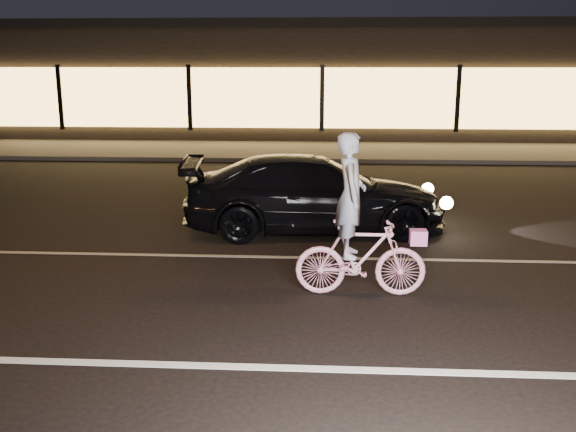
{
  "coord_description": "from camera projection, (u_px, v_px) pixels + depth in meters",
  "views": [
    {
      "loc": [
        0.16,
        -7.03,
        2.83
      ],
      "look_at": [
        -0.3,
        0.6,
        0.97
      ],
      "focal_mm": 40.0,
      "sensor_mm": 36.0,
      "label": 1
    }
  ],
  "objects": [
    {
      "name": "storefront",
      "position": [
        323.0,
        78.0,
        25.39
      ],
      "size": [
        25.4,
        8.42,
        4.2
      ],
      "color": "black",
      "rests_on": "ground"
    },
    {
      "name": "lane_stripe_near",
      "position": [
        306.0,
        368.0,
        6.04
      ],
      "size": [
        60.0,
        0.12,
        0.01
      ],
      "primitive_type": "cube",
      "color": "silver",
      "rests_on": "ground"
    },
    {
      "name": "sidewalk",
      "position": [
        321.0,
        151.0,
        20.09
      ],
      "size": [
        30.0,
        4.0,
        0.12
      ],
      "primitive_type": "cube",
      "color": "#383533",
      "rests_on": "ground"
    },
    {
      "name": "cyclist",
      "position": [
        358.0,
        239.0,
        7.78
      ],
      "size": [
        1.6,
        0.55,
        2.02
      ],
      "rotation": [
        0.0,
        0.0,
        1.57
      ],
      "color": "#FF447B",
      "rests_on": "ground"
    },
    {
      "name": "lane_stripe_far",
      "position": [
        314.0,
        258.0,
        9.43
      ],
      "size": [
        60.0,
        0.1,
        0.01
      ],
      "primitive_type": "cube",
      "color": "gray",
      "rests_on": "ground"
    },
    {
      "name": "sedan",
      "position": [
        314.0,
        194.0,
        10.82
      ],
      "size": [
        4.56,
        2.25,
        1.28
      ],
      "rotation": [
        0.0,
        0.0,
        1.68
      ],
      "color": "black",
      "rests_on": "ground"
    },
    {
      "name": "ground",
      "position": [
        310.0,
        309.0,
        7.49
      ],
      "size": [
        90.0,
        90.0,
        0.0
      ],
      "primitive_type": "plane",
      "color": "black",
      "rests_on": "ground"
    }
  ]
}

